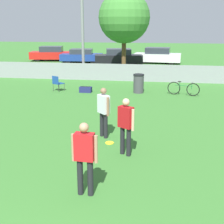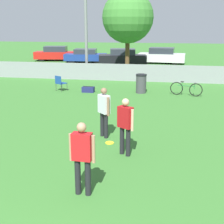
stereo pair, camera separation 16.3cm
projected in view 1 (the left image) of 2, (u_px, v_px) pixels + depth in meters
name	position (u px, v px, depth m)	size (l,w,h in m)	color
fence_backline	(124.00, 73.00, 20.13)	(22.28, 0.07, 1.21)	gray
light_pole	(82.00, 9.00, 20.46)	(0.90, 0.36, 7.60)	gray
tree_near_pole	(124.00, 17.00, 22.41)	(3.71, 3.71, 5.90)	brown
player_thrower_red	(126.00, 123.00, 8.63)	(0.50, 0.41, 1.65)	black
player_receiver_white	(104.00, 109.00, 10.02)	(0.45, 0.45, 1.65)	black
player_defender_red	(85.00, 154.00, 6.56)	(0.57, 0.24, 1.65)	black
frisbee_disc	(110.00, 143.00, 9.73)	(0.27, 0.27, 0.03)	yellow
folding_chair_sideline	(57.00, 82.00, 17.12)	(0.65, 0.65, 0.85)	#333338
bicycle_sideline	(183.00, 89.00, 16.16)	(1.63, 0.54, 0.72)	black
trash_bin	(139.00, 83.00, 16.70)	(0.58, 0.58, 1.01)	#3F3F44
gear_bag_sideline	(86.00, 90.00, 16.91)	(0.65, 0.36, 0.32)	navy
parked_car_red	(52.00, 54.00, 31.16)	(4.36, 2.28, 1.43)	black
parked_car_blue	(82.00, 56.00, 29.70)	(4.11, 2.20, 1.29)	black
parked_car_dark	(119.00, 57.00, 28.23)	(4.47, 2.44, 1.42)	black
parked_car_white	(158.00, 56.00, 29.20)	(4.42, 2.16, 1.45)	black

